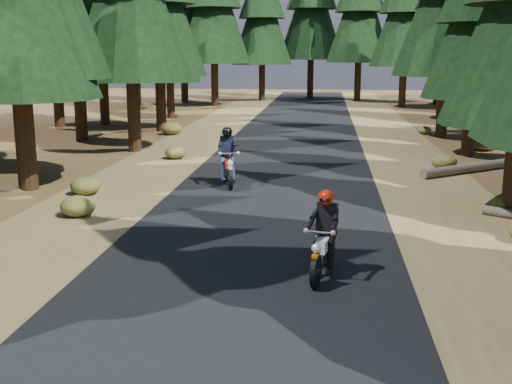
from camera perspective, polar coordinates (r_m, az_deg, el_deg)
ground at (r=12.33m, az=-0.76°, el=-6.48°), size 120.00×120.00×0.00m
road at (r=17.11m, az=1.26°, el=-1.10°), size 6.00×100.00×0.01m
shoulder_l at (r=18.09m, az=-13.41°, el=-0.72°), size 3.20×100.00×0.01m
shoulder_r at (r=17.35m, az=16.59°, el=-1.45°), size 3.20×100.00×0.01m
log_near at (r=22.92m, az=18.66°, el=2.07°), size 3.88×3.18×0.32m
understory_shrubs at (r=19.67m, az=6.29°, el=1.41°), size 15.22×29.20×0.71m
rider_lead at (r=11.56m, az=6.00°, el=-5.08°), size 0.88×1.84×1.57m
rider_follow at (r=19.42m, az=-2.50°, el=2.27°), size 1.06×2.07×1.77m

